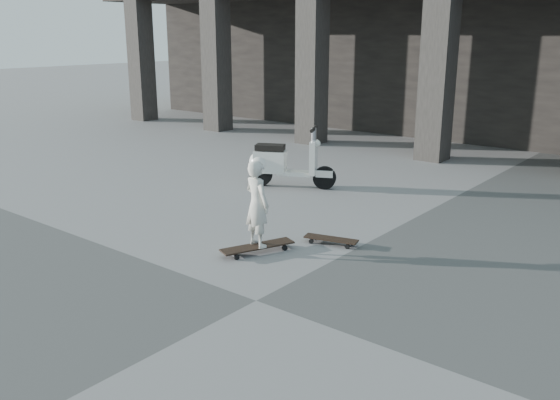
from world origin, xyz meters
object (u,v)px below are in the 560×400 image
Objects in this scene: skateboard_spare at (331,240)px; scooter at (277,163)px; child at (257,204)px; longboard at (258,247)px.

skateboard_spare is 3.44m from scooter.
scooter is at bearing -42.32° from child.
scooter reaches higher than longboard.
longboard is at bearing 103.09° from child.
skateboard_spare is at bearing -10.90° from longboard.
skateboard_spare is 0.67× the size of child.
skateboard_spare is at bearing -110.47° from child.
longboard is 0.67× the size of scooter.
child reaches higher than scooter.
child is at bearing 22.66° from longboard.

